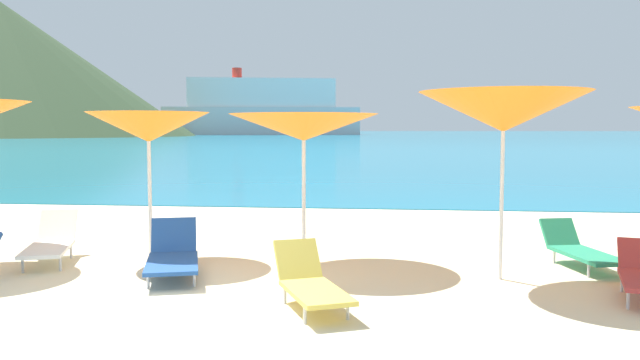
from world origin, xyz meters
name	(u,v)px	position (x,y,z in m)	size (l,w,h in m)	color
ground_plane	(295,208)	(0.00, 10.00, -0.15)	(50.00, 100.00, 0.30)	beige
ocean_water	(389,134)	(0.00, 228.82, 0.01)	(650.00, 440.00, 0.02)	teal
umbrella_2	(148,127)	(-1.08, 2.84, 1.93)	(1.91, 1.91, 2.16)	silver
umbrella_3	(304,128)	(1.27, 2.81, 1.93)	(2.22, 2.22, 2.13)	silver
umbrella_4	(504,112)	(3.93, 1.86, 2.13)	(2.26, 2.26, 2.38)	silver
lounge_chair_1	(173,255)	(-0.28, 1.54, 0.27)	(1.08, 1.72, 0.67)	#1E478C
lounge_chair_2	(310,282)	(1.70, 0.28, 0.27)	(1.06, 1.51, 0.64)	#D8BF4C
lounge_chair_4	(51,242)	(-2.32, 2.18, 0.30)	(1.06, 1.78, 0.67)	white
lounge_chair_6	(580,249)	(5.14, 2.71, 0.25)	(0.89, 1.68, 0.59)	#268C66
cruise_ship	(262,110)	(-36.55, 181.04, 7.28)	(57.40, 20.54, 19.39)	silver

